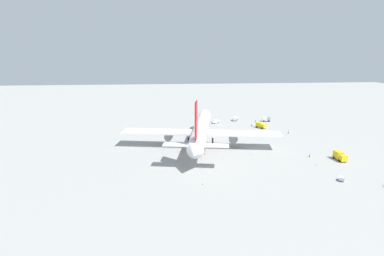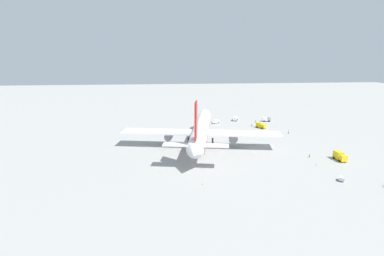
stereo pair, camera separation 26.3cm
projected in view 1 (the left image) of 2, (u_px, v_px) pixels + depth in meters
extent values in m
plane|color=#9E9E99|center=(201.00, 145.00, 137.86)|extent=(600.00, 600.00, 0.00)
cylinder|color=white|center=(201.00, 129.00, 136.18)|extent=(62.71, 18.39, 6.43)
cone|color=white|center=(205.00, 114.00, 169.04)|extent=(6.27, 7.18, 6.31)
cone|color=white|center=(195.00, 153.00, 102.69)|extent=(7.49, 7.24, 6.11)
cube|color=red|center=(196.00, 121.00, 105.50)|extent=(5.98, 1.65, 13.17)
cube|color=white|center=(178.00, 145.00, 107.50)|extent=(6.33, 11.10, 0.36)
cube|color=white|center=(214.00, 145.00, 106.43)|extent=(6.33, 11.10, 0.36)
cube|color=white|center=(158.00, 132.00, 134.98)|extent=(14.77, 31.96, 0.70)
cylinder|color=slate|center=(169.00, 136.00, 136.03)|extent=(6.10, 4.47, 3.47)
cube|color=white|center=(244.00, 134.00, 131.74)|extent=(14.77, 31.96, 0.70)
cylinder|color=slate|center=(233.00, 138.00, 133.63)|extent=(5.56, 4.69, 3.82)
cylinder|color=black|center=(204.00, 129.00, 158.64)|extent=(0.70, 0.70, 4.15)
cylinder|color=black|center=(189.00, 142.00, 134.80)|extent=(0.70, 0.70, 4.15)
cylinder|color=black|center=(213.00, 143.00, 133.90)|extent=(0.70, 0.70, 4.15)
cube|color=red|center=(201.00, 133.00, 136.58)|extent=(60.19, 17.59, 0.50)
cube|color=white|center=(236.00, 118.00, 190.71)|extent=(2.40, 2.67, 1.85)
cube|color=silver|center=(235.00, 119.00, 187.83)|extent=(4.10, 3.33, 1.73)
cube|color=black|center=(236.00, 117.00, 191.17)|extent=(0.75, 1.74, 0.82)
cylinder|color=black|center=(234.00, 119.00, 191.05)|extent=(0.95, 0.61, 0.90)
cylinder|color=black|center=(237.00, 119.00, 190.48)|extent=(0.95, 0.61, 0.90)
cylinder|color=black|center=(233.00, 120.00, 187.62)|extent=(0.95, 0.61, 0.90)
cylinder|color=black|center=(236.00, 121.00, 187.05)|extent=(0.95, 0.61, 0.90)
cube|color=#999EA5|center=(269.00, 119.00, 186.11)|extent=(2.55, 1.81, 2.36)
cube|color=silver|center=(265.00, 119.00, 186.32)|extent=(2.80, 3.32, 1.94)
cube|color=black|center=(270.00, 118.00, 185.95)|extent=(1.96, 0.40, 1.04)
cylinder|color=black|center=(268.00, 120.00, 187.53)|extent=(0.44, 0.94, 0.90)
cylinder|color=black|center=(269.00, 121.00, 185.25)|extent=(0.44, 0.94, 0.90)
cylinder|color=black|center=(263.00, 120.00, 187.72)|extent=(0.44, 0.94, 0.90)
cylinder|color=black|center=(264.00, 121.00, 185.44)|extent=(0.44, 0.94, 0.90)
cube|color=yellow|center=(264.00, 126.00, 167.70)|extent=(2.73, 2.98, 1.99)
cube|color=yellow|center=(260.00, 125.00, 169.90)|extent=(4.22, 3.94, 2.47)
cube|color=black|center=(265.00, 125.00, 167.15)|extent=(1.20, 1.79, 0.87)
cylinder|color=black|center=(265.00, 128.00, 168.81)|extent=(0.92, 0.74, 0.90)
cylinder|color=black|center=(262.00, 128.00, 167.30)|extent=(0.92, 0.74, 0.90)
cylinder|color=black|center=(260.00, 126.00, 171.48)|extent=(0.92, 0.74, 0.90)
cylinder|color=black|center=(257.00, 127.00, 169.97)|extent=(0.92, 0.74, 0.90)
cube|color=yellow|center=(343.00, 158.00, 115.15)|extent=(1.87, 2.45, 2.23)
cube|color=yellow|center=(338.00, 155.00, 118.31)|extent=(3.84, 2.47, 2.74)
cube|color=black|center=(345.00, 157.00, 114.40)|extent=(0.09, 2.05, 0.98)
cylinder|color=black|center=(346.00, 161.00, 115.72)|extent=(0.90, 0.31, 0.90)
cylinder|color=black|center=(340.00, 161.00, 115.45)|extent=(0.90, 0.31, 0.90)
cylinder|color=black|center=(340.00, 157.00, 119.54)|extent=(0.90, 0.31, 0.90)
cylinder|color=black|center=(334.00, 158.00, 119.27)|extent=(0.90, 0.31, 0.90)
cube|color=white|center=(215.00, 122.00, 181.44)|extent=(3.43, 4.73, 1.10)
cube|color=white|center=(216.00, 120.00, 181.35)|extent=(2.64, 3.22, 0.55)
cylinder|color=black|center=(214.00, 123.00, 180.09)|extent=(0.46, 0.67, 0.64)
cylinder|color=black|center=(212.00, 123.00, 181.66)|extent=(0.46, 0.67, 0.64)
cylinder|color=black|center=(218.00, 123.00, 181.47)|extent=(0.46, 0.67, 0.64)
cylinder|color=black|center=(217.00, 122.00, 183.03)|extent=(0.46, 0.67, 0.64)
cube|color=#26598C|center=(341.00, 180.00, 98.43)|extent=(2.94, 2.70, 0.15)
cylinder|color=#333338|center=(342.00, 178.00, 99.78)|extent=(0.53, 0.42, 0.08)
cube|color=silver|center=(341.00, 178.00, 98.30)|extent=(2.52, 2.33, 0.97)
cylinder|color=black|center=(339.00, 179.00, 99.63)|extent=(0.39, 0.34, 0.40)
cylinder|color=black|center=(344.00, 179.00, 98.93)|extent=(0.39, 0.34, 0.40)
cylinder|color=black|center=(338.00, 181.00, 97.96)|extent=(0.39, 0.34, 0.40)
cylinder|color=black|center=(343.00, 182.00, 97.26)|extent=(0.39, 0.34, 0.40)
cylinder|color=navy|center=(255.00, 122.00, 184.00)|extent=(0.42, 0.42, 0.79)
cylinder|color=orange|center=(255.00, 121.00, 183.84)|extent=(0.52, 0.52, 0.60)
sphere|color=beige|center=(255.00, 120.00, 183.75)|extent=(0.22, 0.22, 0.22)
cylinder|color=black|center=(275.00, 134.00, 155.86)|extent=(0.39, 0.39, 0.82)
cylinder|color=yellow|center=(275.00, 132.00, 155.70)|extent=(0.49, 0.49, 0.61)
sphere|color=beige|center=(275.00, 131.00, 155.60)|extent=(0.22, 0.22, 0.22)
cylinder|color=black|center=(252.00, 125.00, 173.86)|extent=(0.43, 0.43, 0.88)
cylinder|color=#B2F219|center=(252.00, 124.00, 173.68)|extent=(0.54, 0.54, 0.66)
sphere|color=beige|center=(252.00, 123.00, 173.58)|extent=(0.24, 0.24, 0.24)
cylinder|color=navy|center=(288.00, 133.00, 157.66)|extent=(0.44, 0.44, 0.88)
cylinder|color=#B2F219|center=(288.00, 131.00, 157.48)|extent=(0.55, 0.55, 0.66)
sphere|color=#8C6647|center=(289.00, 130.00, 157.38)|extent=(0.24, 0.24, 0.24)
cylinder|color=#3F3F47|center=(310.00, 156.00, 121.08)|extent=(0.43, 0.43, 0.81)
cylinder|color=#B2F219|center=(310.00, 154.00, 120.92)|extent=(0.53, 0.53, 0.61)
sphere|color=tan|center=(310.00, 153.00, 120.82)|extent=(0.22, 0.22, 0.22)
cone|color=orange|center=(316.00, 165.00, 112.19)|extent=(0.36, 0.36, 0.55)
cone|color=orange|center=(121.00, 129.00, 165.18)|extent=(0.36, 0.36, 0.55)
cone|color=orange|center=(202.00, 184.00, 95.22)|extent=(0.36, 0.36, 0.55)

